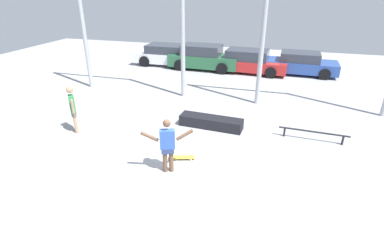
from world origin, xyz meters
The scene contains 12 objects.
ground_plane centered at (0.00, 0.00, 0.00)m, with size 36.00×36.00×0.00m, color #9E9EA3.
skateboarder centered at (-0.19, -0.87, 0.89)m, with size 1.36×0.62×1.62m.
skateboard centered at (-0.02, -0.16, 0.06)m, with size 0.82×0.44×0.08m.
grind_box centered at (0.32, 2.29, 0.20)m, with size 2.34×0.60×0.40m, color black.
grind_rail centered at (3.89, 2.25, 0.28)m, with size 2.28×0.18×0.36m.
canopy_support_left centered at (-4.25, 5.31, 4.02)m, with size 5.24×0.20×6.76m.
canopy_support_right centered at (4.25, 5.31, 4.02)m, with size 5.24×0.20×6.76m.
parked_car_white centered at (-4.50, 10.83, 0.65)m, with size 4.57×1.98×1.32m.
parked_car_green centered at (-2.06, 10.45, 0.72)m, with size 4.35×1.99×1.50m.
parked_car_red centered at (0.75, 10.48, 0.65)m, with size 4.48×2.15×1.35m.
parked_car_blue centered at (3.76, 10.95, 0.62)m, with size 4.02×2.02×1.28m.
bystander centered at (-4.25, 0.53, 0.97)m, with size 0.49×0.57×1.72m.
Camera 1 is at (2.49, -7.59, 4.87)m, focal length 28.00 mm.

